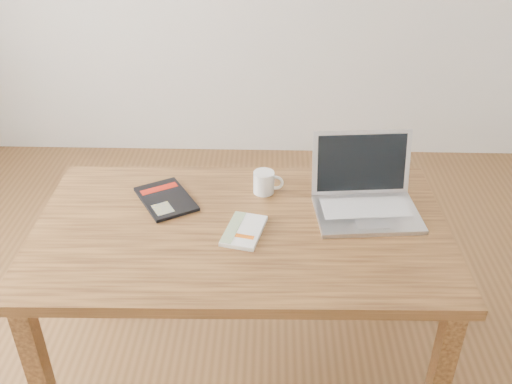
{
  "coord_description": "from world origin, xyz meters",
  "views": [
    {
      "loc": [
        0.16,
        -1.58,
        1.88
      ],
      "look_at": [
        0.12,
        0.08,
        0.85
      ],
      "focal_mm": 40.0,
      "sensor_mm": 36.0,
      "label": 1
    }
  ],
  "objects_px": {
    "black_guidebook": "(166,199)",
    "laptop": "(365,195)",
    "desk": "(241,247)",
    "white_guidebook": "(244,231)",
    "coffee_mug": "(265,182)"
  },
  "relations": [
    {
      "from": "white_guidebook",
      "to": "laptop",
      "type": "xyz_separation_m",
      "value": [
        0.42,
        0.16,
        0.05
      ]
    },
    {
      "from": "desk",
      "to": "black_guidebook",
      "type": "distance_m",
      "value": 0.34
    },
    {
      "from": "desk",
      "to": "white_guidebook",
      "type": "distance_m",
      "value": 0.11
    },
    {
      "from": "desk",
      "to": "white_guidebook",
      "type": "xyz_separation_m",
      "value": [
        0.01,
        -0.04,
        0.1
      ]
    },
    {
      "from": "desk",
      "to": "white_guidebook",
      "type": "bearing_deg",
      "value": -74.1
    },
    {
      "from": "white_guidebook",
      "to": "laptop",
      "type": "distance_m",
      "value": 0.46
    },
    {
      "from": "black_guidebook",
      "to": "desk",
      "type": "bearing_deg",
      "value": -58.7
    },
    {
      "from": "desk",
      "to": "black_guidebook",
      "type": "relative_size",
      "value": 4.85
    },
    {
      "from": "white_guidebook",
      "to": "coffee_mug",
      "type": "distance_m",
      "value": 0.27
    },
    {
      "from": "laptop",
      "to": "coffee_mug",
      "type": "xyz_separation_m",
      "value": [
        -0.36,
        0.1,
        -0.01
      ]
    },
    {
      "from": "black_guidebook",
      "to": "laptop",
      "type": "distance_m",
      "value": 0.72
    },
    {
      "from": "black_guidebook",
      "to": "laptop",
      "type": "height_order",
      "value": "laptop"
    },
    {
      "from": "laptop",
      "to": "coffee_mug",
      "type": "height_order",
      "value": "laptop"
    },
    {
      "from": "desk",
      "to": "white_guidebook",
      "type": "relative_size",
      "value": 6.73
    },
    {
      "from": "coffee_mug",
      "to": "black_guidebook",
      "type": "bearing_deg",
      "value": -166.98
    }
  ]
}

